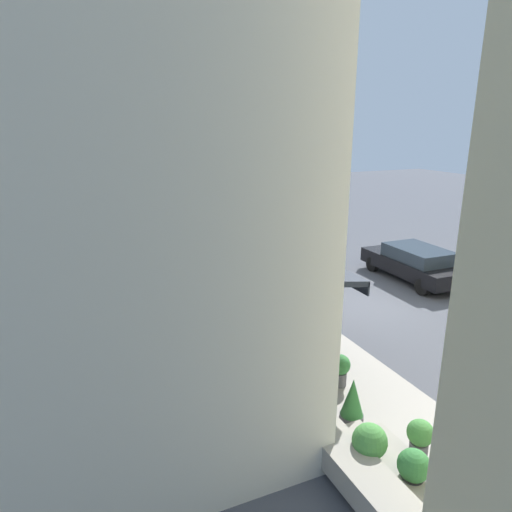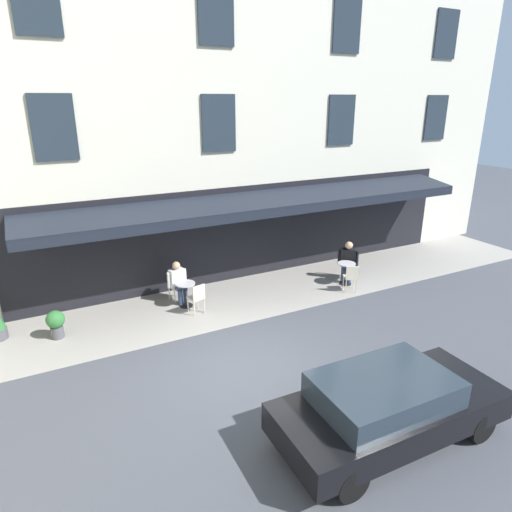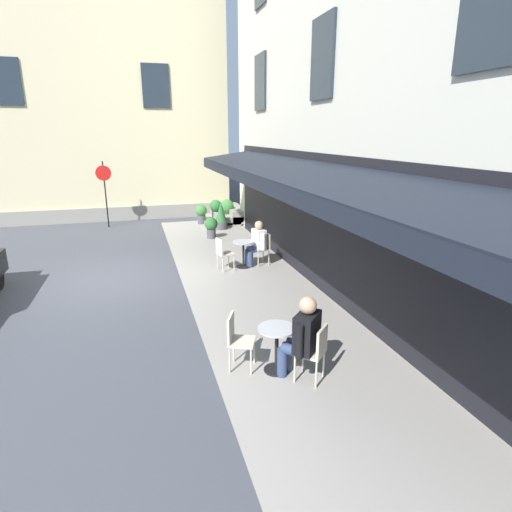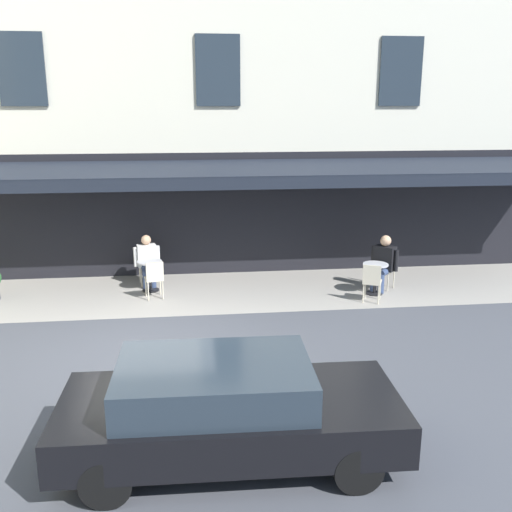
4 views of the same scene
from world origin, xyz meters
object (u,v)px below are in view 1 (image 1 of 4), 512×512
object	(u,v)px
potted_plant_by_steps	(340,368)
potted_plant_under_sign	(413,471)
potted_plant_entrance_right	(420,437)
potted_plant_entrance_left	(369,446)
seated_patron_in_white	(252,307)
cafe_chair_cream_near_door	(243,258)
cafe_table_near_entrance	(264,311)
cafe_chair_cream_by_window	(214,257)
potted_plant_mid_terrace	(352,404)
seated_companion_in_black	(218,253)
cafe_chair_cream_facing_street	(280,304)
parked_car_black	(415,262)
cafe_chair_cream_under_awning	(246,314)
cafe_table_mid_terrace	(228,259)

from	to	relation	value
potted_plant_by_steps	potted_plant_under_sign	xyz separation A→B (m)	(3.24, -0.80, 0.08)
potted_plant_entrance_right	potted_plant_entrance_left	bearing A→B (deg)	-93.14
seated_patron_in_white	potted_plant_entrance_right	size ratio (longest dim) A/B	1.62
cafe_chair_cream_near_door	potted_plant_under_sign	world-z (taller)	cafe_chair_cream_near_door
cafe_table_near_entrance	seated_patron_in_white	xyz separation A→B (m)	(0.08, -0.41, 0.20)
cafe_chair_cream_by_window	potted_plant_mid_terrace	world-z (taller)	potted_plant_mid_terrace
cafe_chair_cream_by_window	seated_companion_in_black	xyz separation A→B (m)	(0.15, 0.16, 0.17)
cafe_table_near_entrance	seated_companion_in_black	bearing A→B (deg)	174.42
cafe_chair_cream_facing_street	parked_car_black	bearing A→B (deg)	101.18
cafe_table_near_entrance	cafe_chair_cream_by_window	xyz separation A→B (m)	(-5.77, 0.39, 0.06)
potted_plant_entrance_left	potted_plant_by_steps	size ratio (longest dim) A/B	1.29
cafe_chair_cream_by_window	cafe_table_near_entrance	bearing A→B (deg)	-3.88
parked_car_black	seated_patron_in_white	bearing A→B (deg)	-78.67
cafe_chair_cream_near_door	potted_plant_by_steps	size ratio (longest dim) A/B	1.19
cafe_chair_cream_near_door	seated_companion_in_black	world-z (taller)	seated_companion_in_black
potted_plant_by_steps	potted_plant_under_sign	bearing A→B (deg)	-13.83
cafe_table_near_entrance	potted_plant_entrance_right	bearing A→B (deg)	1.76
cafe_chair_cream_by_window	potted_plant_entrance_right	bearing A→B (deg)	-0.96
cafe_chair_cream_under_awning	parked_car_black	distance (m)	7.77
cafe_chair_cream_facing_street	cafe_chair_cream_by_window	size ratio (longest dim) A/B	1.00
seated_companion_in_black	potted_plant_entrance_left	size ratio (longest dim) A/B	1.38
cafe_chair_cream_near_door	potted_plant_mid_terrace	xyz separation A→B (m)	(10.07, -1.82, -0.02)
seated_patron_in_white	potted_plant_entrance_left	distance (m)	6.10
cafe_chair_cream_facing_street	potted_plant_entrance_left	size ratio (longest dim) A/B	0.93
potted_plant_entrance_right	parked_car_black	xyz separation A→B (m)	(-7.62, 6.81, 0.26)
seated_companion_in_black	potted_plant_entrance_left	distance (m)	11.87
cafe_chair_cream_by_window	potted_plant_by_steps	xyz separation A→B (m)	(9.38, -0.13, -0.11)
seated_patron_in_white	parked_car_black	bearing A→B (deg)	101.33
seated_patron_in_white	potted_plant_entrance_left	bearing A→B (deg)	-4.40
cafe_table_near_entrance	potted_plant_entrance_left	bearing A→B (deg)	-8.11
cafe_table_near_entrance	potted_plant_entrance_left	size ratio (longest dim) A/B	0.76
cafe_table_mid_terrace	parked_car_black	bearing A→B (deg)	57.42
potted_plant_under_sign	seated_companion_in_black	bearing A→B (deg)	175.00
cafe_chair_cream_near_door	cafe_chair_cream_by_window	xyz separation A→B (m)	(-0.70, -1.03, 0.00)
cafe_chair_cream_near_door	potted_plant_mid_terrace	world-z (taller)	potted_plant_mid_terrace
seated_companion_in_black	potted_plant_by_steps	xyz separation A→B (m)	(9.23, -0.29, -0.28)
potted_plant_mid_terrace	seated_patron_in_white	bearing A→B (deg)	-179.80
cafe_chair_cream_facing_street	cafe_chair_cream_near_door	size ratio (longest dim) A/B	1.00
potted_plant_entrance_right	potted_plant_by_steps	bearing A→B (deg)	178.56
cafe_table_near_entrance	seated_companion_in_black	distance (m)	5.65
cafe_chair_cream_facing_street	potted_plant_by_steps	world-z (taller)	cafe_chair_cream_facing_street
seated_companion_in_black	cafe_chair_cream_by_window	bearing A→B (deg)	-133.67
cafe_table_mid_terrace	cafe_chair_cream_by_window	size ratio (longest dim) A/B	0.82
cafe_chair_cream_near_door	cafe_chair_cream_by_window	distance (m)	1.25
potted_plant_mid_terrace	cafe_table_near_entrance	bearing A→B (deg)	175.50
potted_plant_entrance_left	cafe_chair_cream_by_window	bearing A→B (deg)	173.92
cafe_table_near_entrance	cafe_chair_cream_near_door	distance (m)	5.27
cafe_table_mid_terrace	potted_plant_mid_terrace	bearing A→B (deg)	-6.86
cafe_chair_cream_by_window	parked_car_black	world-z (taller)	parked_car_black
cafe_chair_cream_near_door	potted_plant_under_sign	bearing A→B (deg)	-9.37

